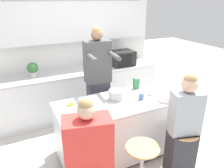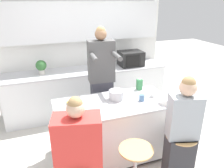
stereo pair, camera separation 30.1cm
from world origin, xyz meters
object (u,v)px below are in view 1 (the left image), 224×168
at_px(person_wrapped_blanket, 89,163).
at_px(bar_stool_rightmost, 181,149).
at_px(microwave, 122,58).
at_px(cooking_pot, 116,95).
at_px(potted_plant, 33,69).
at_px(coffee_cup_near, 151,91).
at_px(bar_stool_center, 142,166).
at_px(person_cooking, 98,85).
at_px(coffee_cup_far, 141,96).
at_px(kitchen_island, 114,130).
at_px(banana_bunch, 70,104).
at_px(fruit_bowl, 166,98).
at_px(juice_carton, 136,83).
at_px(person_seated_near, 183,131).

bearing_deg(person_wrapped_blanket, bar_stool_rightmost, 13.93).
relative_size(person_wrapped_blanket, microwave, 2.90).
height_order(cooking_pot, potted_plant, potted_plant).
relative_size(cooking_pot, microwave, 0.64).
bearing_deg(coffee_cup_near, bar_stool_center, -130.18).
bearing_deg(person_cooking, coffee_cup_far, -58.73).
xyz_separation_m(kitchen_island, person_cooking, (0.03, 0.65, 0.47)).
distance_m(bar_stool_center, potted_plant, 2.53).
bearing_deg(banana_bunch, coffee_cup_far, -15.65).
bearing_deg(bar_stool_center, person_cooking, 88.89).
bearing_deg(fruit_bowl, juice_carton, 102.73).
bearing_deg(coffee_cup_near, kitchen_island, -179.85).
xyz_separation_m(fruit_bowl, banana_bunch, (-1.25, 0.47, -0.02)).
bearing_deg(person_wrapped_blanket, potted_plant, 108.85).
relative_size(person_seated_near, microwave, 3.00).
xyz_separation_m(coffee_cup_near, juice_carton, (-0.07, 0.31, 0.04)).
bearing_deg(banana_bunch, person_cooking, 37.16).
xyz_separation_m(person_seated_near, cooking_pot, (-0.56, 0.79, 0.30)).
xyz_separation_m(person_cooking, fruit_bowl, (0.65, -0.93, 0.01)).
bearing_deg(person_wrapped_blanket, banana_bunch, 98.45).
bearing_deg(coffee_cup_far, microwave, 70.94).
bearing_deg(coffee_cup_near, banana_bunch, 170.77).
xyz_separation_m(coffee_cup_near, banana_bunch, (-1.19, 0.19, -0.03)).
distance_m(person_wrapped_blanket, person_seated_near, 1.28).
distance_m(bar_stool_center, bar_stool_rightmost, 0.65).
relative_size(person_cooking, potted_plant, 6.88).
relative_size(person_cooking, juice_carton, 10.17).
relative_size(bar_stool_rightmost, person_seated_near, 0.45).
xyz_separation_m(coffee_cup_far, banana_bunch, (-0.97, 0.27, -0.03)).
bearing_deg(person_seated_near, kitchen_island, 148.25).
relative_size(person_wrapped_blanket, potted_plant, 5.18).
height_order(person_cooking, fruit_bowl, person_cooking).
height_order(fruit_bowl, banana_bunch, fruit_bowl).
distance_m(person_seated_near, coffee_cup_far, 0.73).
distance_m(coffee_cup_near, potted_plant, 2.14).
relative_size(bar_stool_rightmost, potted_plant, 2.42).
height_order(person_seated_near, juice_carton, person_seated_near).
bearing_deg(person_cooking, microwave, 47.76).
bearing_deg(fruit_bowl, kitchen_island, 157.84).
bearing_deg(potted_plant, person_cooking, -45.05).
xyz_separation_m(kitchen_island, coffee_cup_near, (0.62, 0.00, 0.49)).
bearing_deg(cooking_pot, person_wrapped_blanket, -132.38).
bearing_deg(cooking_pot, bar_stool_center, -94.90).
height_order(kitchen_island, bar_stool_center, kitchen_island).
bearing_deg(person_wrapped_blanket, bar_stool_center, 11.31).
bearing_deg(person_seated_near, bar_stool_center, -161.41).
xyz_separation_m(bar_stool_rightmost, person_wrapped_blanket, (-1.31, -0.01, 0.28)).
xyz_separation_m(bar_stool_center, coffee_cup_near, (0.62, 0.73, 0.57)).
distance_m(coffee_cup_far, potted_plant, 2.06).
distance_m(cooking_pot, potted_plant, 1.74).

